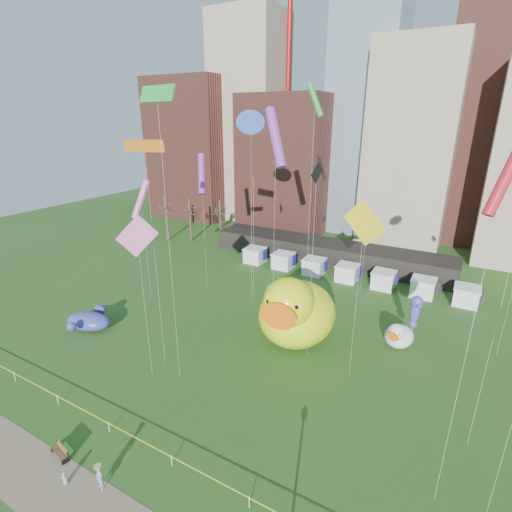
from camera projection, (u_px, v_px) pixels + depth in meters
The scene contains 27 objects.
ground at pixel (172, 466), 25.75m from camera, with size 160.00×160.00×0.00m, color #27581B.
skyline at pixel (406, 120), 67.39m from camera, with size 101.00×23.00×68.00m.
pavilion at pixel (328, 252), 61.45m from camera, with size 38.00×6.00×3.20m, color black.
vendor_tents at pixel (347, 273), 54.39m from camera, with size 33.24×2.80×2.40m.
bare_trees at pixel (191, 219), 71.49m from camera, with size 8.44×6.44×8.50m.
caution_tape at pixel (171, 458), 25.52m from camera, with size 50.00×0.06×0.90m.
big_duck at pixel (295, 311), 38.36m from camera, with size 8.44×10.85×8.10m.
small_duck at pixel (399, 335), 38.58m from camera, with size 3.25×4.00×2.91m.
seahorse_green at pixel (273, 298), 40.94m from camera, with size 1.55×1.80×5.47m.
seahorse_purple at pixel (415, 309), 38.36m from camera, with size 1.54×1.72×5.37m.
whale_inflatable at pixel (90, 320), 42.11m from camera, with size 5.55×6.46×2.23m.
park_bench at pixel (61, 451), 26.33m from camera, with size 1.77×0.87×0.86m.
woman at pixel (100, 478), 23.89m from camera, with size 0.64×0.42×1.76m, color silver.
toddler at pixel (65, 478), 24.31m from camera, with size 0.32×0.23×0.93m, color silver.
kite_1 at pixel (141, 199), 45.78m from camera, with size 1.79×2.81×15.04m.
kite_2 at pixel (316, 183), 31.92m from camera, with size 0.41×1.71×18.52m.
kite_3 at pixel (157, 96), 26.63m from camera, with size 3.74×1.28×24.06m.
kite_4 at pixel (364, 224), 29.93m from camera, with size 3.62×0.67×16.06m.
kite_5 at pixel (251, 122), 41.12m from camera, with size 2.52×0.57×22.69m.
kite_6 at pixel (145, 148), 29.69m from camera, with size 3.01×1.77×20.35m.
kite_7 at pixel (202, 174), 47.63m from camera, with size 2.31×2.85×17.73m.
kite_8 at pixel (504, 183), 16.90m from camera, with size 1.46×1.81×20.88m.
kite_9 at pixel (137, 238), 30.41m from camera, with size 3.13×1.70×14.88m.
kite_11 at pixel (315, 101), 38.17m from camera, with size 1.99×0.75×25.20m.
kite_13 at pixel (366, 231), 49.10m from camera, with size 2.77×1.70×8.70m.
kite_14 at pixel (253, 189), 45.77m from camera, with size 1.00×1.39×15.31m.
kite_15 at pixel (276, 138), 38.02m from camera, with size 3.43×2.74×22.97m.
Camera 1 is at (14.42, -14.14, 22.02)m, focal length 27.00 mm.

